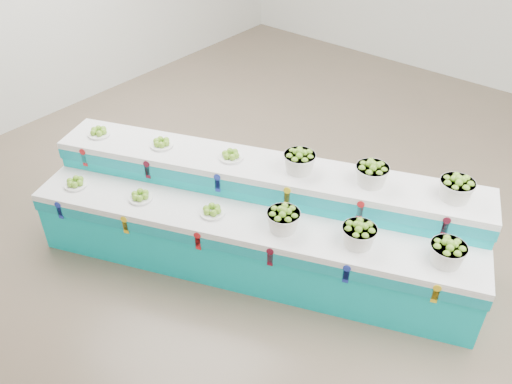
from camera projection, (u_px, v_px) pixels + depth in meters
ground at (330, 236)px, 6.02m from camera, size 10.00×10.00×0.00m
display_stand at (256, 220)px, 5.46m from camera, size 4.62×2.71×1.02m
plate_lower_left at (75, 182)px, 5.56m from camera, size 0.32×0.32×0.09m
plate_lower_mid at (140, 195)px, 5.37m from camera, size 0.32×0.32×0.09m
plate_lower_right at (212, 210)px, 5.18m from camera, size 0.32×0.32×0.09m
basket_lower_left at (283, 219)px, 4.96m from camera, size 0.41×0.41×0.23m
basket_lower_mid at (359, 234)px, 4.79m from camera, size 0.41×0.41×0.23m
basket_lower_right at (448, 252)px, 4.60m from camera, size 0.41×0.41×0.23m
plate_upper_left at (99, 131)px, 5.80m from camera, size 0.32×0.32×0.09m
plate_upper_mid at (161, 142)px, 5.62m from camera, size 0.32×0.32×0.09m
plate_upper_right at (231, 155)px, 5.43m from camera, size 0.32×0.32×0.09m
basket_upper_left at (300, 161)px, 5.21m from camera, size 0.41×0.41×0.23m
basket_upper_mid at (372, 173)px, 5.04m from camera, size 0.41×0.41×0.23m
basket_upper_right at (456, 188)px, 4.85m from camera, size 0.41×0.41×0.23m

